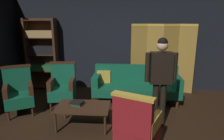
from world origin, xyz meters
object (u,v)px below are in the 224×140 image
bookshelf (42,53)px  armchair_wing_left (63,86)px  standing_figure (161,74)px  book_green_cloth (77,104)px  coffee_table (83,108)px  book_black_cloth (77,102)px  velvet_couch (136,83)px  folding_screen (162,58)px  armchair_gilt_accent (136,127)px  armchair_wing_right (19,92)px  potted_plant (65,79)px

bookshelf → armchair_wing_left: size_ratio=1.97×
standing_figure → book_green_cloth: standing_figure is taller
coffee_table → book_black_cloth: 0.17m
book_black_cloth → bookshelf: bearing=126.3°
velvet_couch → book_black_cloth: velvet_couch is taller
folding_screen → coffee_table: folding_screen is taller
armchair_gilt_accent → folding_screen: bearing=74.7°
folding_screen → velvet_couch: size_ratio=0.90×
book_green_cloth → standing_figure: bearing=4.9°
velvet_couch → coffee_table: 1.74m
folding_screen → armchair_wing_left: size_ratio=1.83×
velvet_couch → book_green_cloth: size_ratio=9.71×
bookshelf → armchair_wing_right: bookshelf is taller
armchair_wing_left → armchair_wing_right: size_ratio=1.00×
armchair_wing_left → folding_screen: bearing=26.0°
armchair_gilt_accent → potted_plant: bearing=127.2°
bookshelf → book_green_cloth: 2.67m
armchair_wing_right → book_green_cloth: size_ratio=4.77×
book_black_cloth → armchair_gilt_accent: bearing=-37.3°
book_green_cloth → velvet_couch: bearing=49.1°
velvet_couch → armchair_wing_right: 2.72m
book_green_cloth → armchair_wing_right: bearing=163.1°
book_green_cloth → bookshelf: bearing=126.3°
armchair_gilt_accent → armchair_wing_left: size_ratio=1.00×
velvet_couch → standing_figure: 1.40m
velvet_couch → book_green_cloth: velvet_couch is taller
folding_screen → book_green_cloth: folding_screen is taller
bookshelf → book_black_cloth: size_ratio=8.86×
folding_screen → potted_plant: size_ratio=2.47×
folding_screen → book_black_cloth: 2.86m
book_green_cloth → book_black_cloth: (0.00, 0.00, 0.04)m
bookshelf → book_black_cloth: bookshelf is taller
armchair_gilt_accent → armchair_wing_right: (-2.49, 1.26, 0.00)m
armchair_wing_right → book_green_cloth: (1.39, -0.42, -0.05)m
armchair_wing_left → coffee_table: bearing=-53.1°
armchair_gilt_accent → book_green_cloth: 1.38m
potted_plant → velvet_couch: bearing=-7.1°
folding_screen → armchair_gilt_accent: folding_screen is taller
armchair_wing_right → book_green_cloth: armchair_wing_right is taller
armchair_wing_right → folding_screen: bearing=26.7°
folding_screen → coffee_table: size_ratio=1.90×
potted_plant → coffee_table: bearing=-62.0°
armchair_wing_left → standing_figure: 2.32m
armchair_wing_left → potted_plant: armchair_wing_left is taller
book_green_cloth → coffee_table: bearing=-18.1°
velvet_couch → armchair_wing_right: armchair_wing_right is taller
standing_figure → book_black_cloth: 1.66m
coffee_table → armchair_wing_left: size_ratio=0.96×
potted_plant → book_green_cloth: 1.75m
coffee_table → armchair_wing_left: (-0.69, 0.92, 0.12)m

